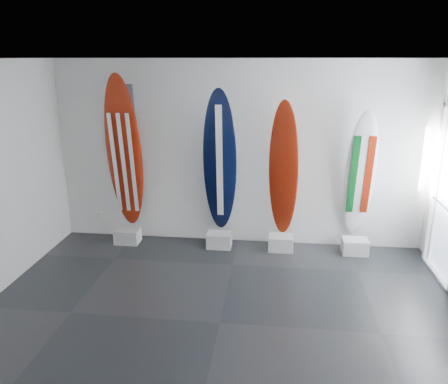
# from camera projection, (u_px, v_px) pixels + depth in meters

# --- Properties ---
(floor) EXTENTS (6.00, 6.00, 0.00)m
(floor) POSITION_uv_depth(u_px,v_px,m) (220.00, 323.00, 5.24)
(floor) COLOR black
(floor) RESTS_ON ground
(ceiling) EXTENTS (6.00, 6.00, 0.00)m
(ceiling) POSITION_uv_depth(u_px,v_px,m) (219.00, 59.00, 4.37)
(ceiling) COLOR white
(ceiling) RESTS_ON wall_back
(wall_back) EXTENTS (6.00, 0.00, 6.00)m
(wall_back) POSITION_uv_depth(u_px,v_px,m) (239.00, 154.00, 7.18)
(wall_back) COLOR white
(wall_back) RESTS_ON ground
(wall_front) EXTENTS (6.00, 0.00, 6.00)m
(wall_front) POSITION_uv_depth(u_px,v_px,m) (162.00, 345.00, 2.43)
(wall_front) COLOR white
(wall_front) RESTS_ON ground
(display_block_usa) EXTENTS (0.40, 0.30, 0.24)m
(display_block_usa) POSITION_uv_depth(u_px,v_px,m) (128.00, 236.00, 7.48)
(display_block_usa) COLOR silver
(display_block_usa) RESTS_ON floor
(surfboard_usa) EXTENTS (0.58, 0.43, 2.57)m
(surfboard_usa) POSITION_uv_depth(u_px,v_px,m) (124.00, 154.00, 7.17)
(surfboard_usa) COLOR maroon
(surfboard_usa) RESTS_ON display_block_usa
(display_block_navy) EXTENTS (0.40, 0.30, 0.24)m
(display_block_navy) POSITION_uv_depth(u_px,v_px,m) (219.00, 240.00, 7.31)
(display_block_navy) COLOR silver
(display_block_navy) RESTS_ON floor
(surfboard_navy) EXTENTS (0.54, 0.40, 2.35)m
(surfboard_navy) POSITION_uv_depth(u_px,v_px,m) (220.00, 162.00, 7.03)
(surfboard_navy) COLOR black
(surfboard_navy) RESTS_ON display_block_navy
(display_block_swiss) EXTENTS (0.40, 0.30, 0.24)m
(display_block_swiss) POSITION_uv_depth(u_px,v_px,m) (281.00, 243.00, 7.20)
(display_block_swiss) COLOR silver
(display_block_swiss) RESTS_ON floor
(surfboard_swiss) EXTENTS (0.53, 0.35, 2.18)m
(surfboard_swiss) POSITION_uv_depth(u_px,v_px,m) (284.00, 169.00, 6.94)
(surfboard_swiss) COLOR maroon
(surfboard_swiss) RESTS_ON display_block_swiss
(display_block_italy) EXTENTS (0.40, 0.30, 0.24)m
(display_block_italy) POSITION_uv_depth(u_px,v_px,m) (355.00, 246.00, 7.07)
(display_block_italy) COLOR silver
(display_block_italy) RESTS_ON floor
(surfboard_italy) EXTENTS (0.48, 0.41, 2.07)m
(surfboard_italy) POSITION_uv_depth(u_px,v_px,m) (360.00, 175.00, 6.83)
(surfboard_italy) COLOR white
(surfboard_italy) RESTS_ON display_block_italy
(wall_outlet) EXTENTS (0.09, 0.02, 0.13)m
(wall_outlet) POSITION_uv_depth(u_px,v_px,m) (99.00, 216.00, 7.77)
(wall_outlet) COLOR silver
(wall_outlet) RESTS_ON wall_back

